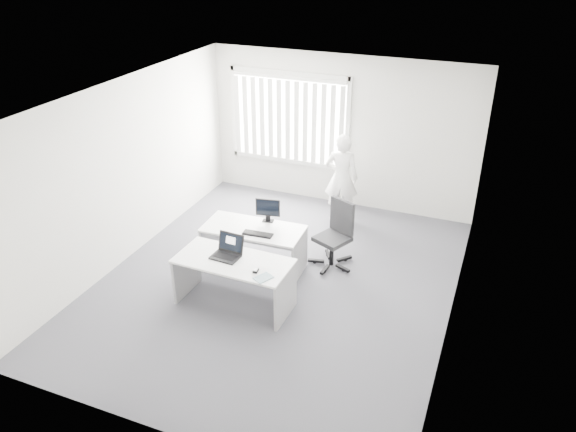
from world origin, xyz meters
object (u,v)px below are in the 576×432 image
at_px(person, 341,178).
at_px(desk_far, 254,239).
at_px(monitor, 268,210).
at_px(desk_near, 234,273).
at_px(office_chair, 334,245).
at_px(laptop, 225,248).

bearing_deg(person, desk_far, 59.05).
bearing_deg(monitor, desk_near, -98.86).
distance_m(desk_near, office_chair, 1.82).
bearing_deg(office_chair, desk_near, -97.52).
bearing_deg(laptop, desk_far, 95.76).
relative_size(office_chair, laptop, 2.77).
relative_size(desk_near, person, 0.99).
distance_m(desk_near, laptop, 0.37).
distance_m(laptop, monitor, 1.25).
relative_size(desk_far, laptop, 4.07).
relative_size(desk_far, person, 0.96).
height_order(office_chair, person, person).
height_order(desk_far, laptop, laptop).
bearing_deg(person, desk_near, 68.14).
distance_m(office_chair, laptop, 1.94).
distance_m(person, monitor, 1.88).
bearing_deg(desk_far, monitor, 64.46).
height_order(desk_far, person, person).
bearing_deg(desk_near, office_chair, 59.58).
height_order(office_chair, monitor, monitor).
bearing_deg(desk_far, office_chair, 24.38).
distance_m(person, laptop, 3.09).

